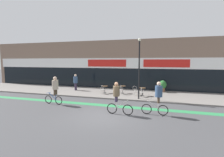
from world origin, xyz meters
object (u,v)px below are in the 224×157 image
at_px(bistro_table_1, 123,88).
at_px(cafe_chair_0_near, 102,89).
at_px(bistro_table_2, 142,90).
at_px(planter_pot, 163,86).
at_px(cafe_chair_1_near, 121,89).
at_px(pedestrian_near_end, 76,81).
at_px(cafe_chair_2_side, 136,90).
at_px(cyclist_1, 117,96).
at_px(cafe_chair_2_near, 141,91).
at_px(bistro_table_0, 105,88).
at_px(lamp_post, 139,64).
at_px(cyclist_2, 158,95).
at_px(cyclist_0, 55,88).

distance_m(bistro_table_1, cafe_chair_0_near, 2.06).
relative_size(bistro_table_2, cafe_chair_0_near, 0.84).
xyz_separation_m(bistro_table_2, planter_pot, (1.78, 2.68, 0.15)).
height_order(bistro_table_2, cafe_chair_1_near, cafe_chair_1_near).
bearing_deg(bistro_table_2, pedestrian_near_end, 172.56).
distance_m(cafe_chair_2_side, cyclist_1, 5.81).
xyz_separation_m(cafe_chair_2_near, cafe_chair_2_side, (-0.63, 0.63, 0.00)).
height_order(cafe_chair_1_near, cyclist_1, cyclist_1).
height_order(cafe_chair_1_near, cafe_chair_2_side, same).
height_order(bistro_table_0, bistro_table_2, bistro_table_2).
distance_m(planter_pot, cyclist_1, 8.86).
bearing_deg(planter_pot, lamp_post, -115.36).
xyz_separation_m(cafe_chair_2_near, cyclist_1, (-0.81, -5.16, 0.54)).
bearing_deg(lamp_post, cafe_chair_1_near, 143.74).
bearing_deg(cafe_chair_2_side, lamp_post, -66.75).
distance_m(cyclist_2, pedestrian_near_end, 11.07).
relative_size(bistro_table_1, cafe_chair_1_near, 0.84).
distance_m(cafe_chair_1_near, cafe_chair_2_side, 1.44).
bearing_deg(cyclist_1, bistro_table_2, 83.59).
xyz_separation_m(cafe_chair_1_near, cafe_chair_2_near, (2.07, -0.71, 0.00)).
relative_size(bistro_table_1, cyclist_0, 0.35).
relative_size(bistro_table_0, lamp_post, 0.14).
distance_m(cafe_chair_2_near, cyclist_0, 7.43).
bearing_deg(lamp_post, bistro_table_0, 156.43).
bearing_deg(cyclist_2, planter_pot, -91.76).
xyz_separation_m(cafe_chair_1_near, lamp_post, (1.94, -1.42, 2.46)).
xyz_separation_m(bistro_table_2, lamp_post, (-0.13, -1.34, 2.44)).
bearing_deg(cafe_chair_2_near, pedestrian_near_end, 76.44).
bearing_deg(cyclist_1, cafe_chair_1_near, 103.65).
height_order(cafe_chair_2_near, cafe_chair_2_side, same).
bearing_deg(cyclist_2, cyclist_0, -3.90).
distance_m(cafe_chair_2_side, cyclist_2, 5.71).
bearing_deg(planter_pot, bistro_table_1, -152.94).
bearing_deg(cafe_chair_1_near, pedestrian_near_end, 76.16).
bearing_deg(cafe_chair_2_near, cafe_chair_2_side, 43.42).
relative_size(cafe_chair_2_near, cafe_chair_2_side, 1.00).
xyz_separation_m(bistro_table_0, cafe_chair_2_side, (3.21, -0.28, 0.01)).
relative_size(bistro_table_2, cafe_chair_1_near, 0.84).
relative_size(cafe_chair_2_side, pedestrian_near_end, 0.51).
xyz_separation_m(lamp_post, cyclist_2, (1.77, -3.86, -1.85)).
distance_m(bistro_table_2, pedestrian_near_end, 7.62).
xyz_separation_m(bistro_table_2, cafe_chair_0_near, (-3.85, -0.34, -0.02)).
height_order(bistro_table_0, lamp_post, lamp_post).
bearing_deg(cyclist_1, cafe_chair_0_near, 120.72).
distance_m(bistro_table_0, bistro_table_2, 3.85).
bearing_deg(cafe_chair_0_near, cafe_chair_1_near, -71.82).
distance_m(planter_pot, cyclist_0, 10.88).
relative_size(lamp_post, cyclist_0, 2.37).
bearing_deg(planter_pot, bistro_table_0, -156.90).
bearing_deg(planter_pot, pedestrian_near_end, -169.69).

